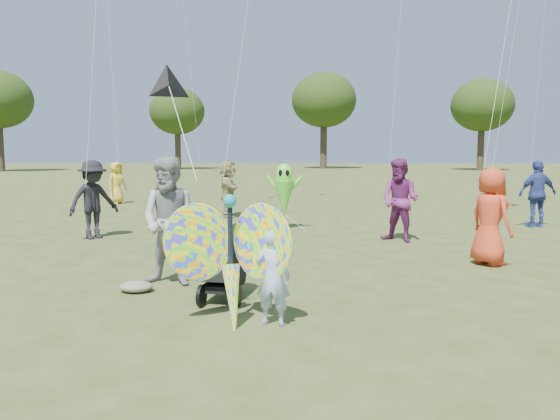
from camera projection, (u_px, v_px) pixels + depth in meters
The scene contains 15 objects.
ground at pixel (289, 300), 7.61m from camera, with size 160.00×160.00×0.00m, color #51592B.
child_girl at pixel (273, 277), 6.46m from camera, with size 0.43×0.28×1.17m, color #A1C1E5.
adult_man at pixel (171, 221), 8.38m from camera, with size 0.97×0.75×1.99m, color #9A9B9F.
grey_bag at pixel (136, 287), 8.05m from camera, with size 0.49×0.40×0.16m, color gray.
crowd_a at pixel (490, 217), 9.88m from camera, with size 0.87×0.56×1.77m, color red.
crowd_b at pixel (93, 200), 12.81m from camera, with size 1.19×0.69×1.85m, color black.
crowd_c at pixel (537, 194), 14.74m from camera, with size 1.07×0.44×1.82m, color #33408C.
crowd_d at pixel (228, 189), 17.03m from camera, with size 1.65×0.52×1.78m, color tan.
crowd_e at pixel (400, 200), 12.39m from camera, with size 0.92×0.72×1.90m, color #79286C.
crowd_g at pixel (117, 183), 21.19m from camera, with size 0.80×0.52×1.63m, color gold.
jogging_stroller at pixel (224, 256), 7.59m from camera, with size 0.61×1.10×1.09m.
butterfly_kite at pixel (231, 260), 6.44m from camera, with size 1.74×0.75×1.77m.
delta_kite_rig at pixel (169, 86), 9.69m from camera, with size 1.23×1.77×2.04m.
alien_kite at pixel (284, 193), 14.33m from camera, with size 1.12×0.69×1.74m.
tree_line at pixel (345, 99), 51.34m from camera, with size 91.78×33.60×10.79m.
Camera 1 is at (0.26, -7.42, 2.08)m, focal length 35.00 mm.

